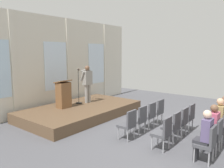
{
  "coord_description": "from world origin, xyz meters",
  "views": [
    {
      "loc": [
        -6.35,
        -2.86,
        2.65
      ],
      "look_at": [
        0.2,
        2.31,
        1.47
      ],
      "focal_mm": 35.27,
      "sensor_mm": 36.0,
      "label": 1
    }
  ],
  "objects_px": {
    "speaker": "(87,81)",
    "chair_r2_c1": "(215,134)",
    "chair_r0_c2": "(149,114)",
    "chair_r1_c2": "(181,120)",
    "chair_r0_c0": "(128,123)",
    "chair_r1_c3": "(188,115)",
    "audience_r2_c2": "(218,119)",
    "chair_r1_c0": "(163,131)",
    "chair_r2_c2": "(220,127)",
    "chair_r2_c0": "(208,142)",
    "chair_r0_c3": "(158,110)",
    "chair_r0_c1": "(140,118)",
    "audience_r2_c0": "(205,133)",
    "audience_r2_c3": "(223,115)",
    "lectern": "(63,94)",
    "chair_r1_c1": "(173,125)",
    "audience_r2_c1": "(212,126)",
    "mic_stand": "(79,96)"
  },
  "relations": [
    {
      "from": "chair_r0_c1",
      "to": "audience_r2_c0",
      "type": "bearing_deg",
      "value": -106.36
    },
    {
      "from": "chair_r1_c0",
      "to": "chair_r1_c1",
      "type": "distance_m",
      "value": 0.65
    },
    {
      "from": "chair_r0_c2",
      "to": "chair_r1_c2",
      "type": "relative_size",
      "value": 1.0
    },
    {
      "from": "audience_r2_c1",
      "to": "audience_r2_c2",
      "type": "xyz_separation_m",
      "value": [
        0.65,
        -0.0,
        0.03
      ]
    },
    {
      "from": "chair_r2_c0",
      "to": "chair_r1_c3",
      "type": "bearing_deg",
      "value": 30.49
    },
    {
      "from": "lectern",
      "to": "audience_r2_c3",
      "type": "distance_m",
      "value": 5.9
    },
    {
      "from": "chair_r0_c3",
      "to": "chair_r0_c0",
      "type": "bearing_deg",
      "value": 180.0
    },
    {
      "from": "speaker",
      "to": "chair_r2_c2",
      "type": "xyz_separation_m",
      "value": [
        -0.34,
        -5.65,
        -0.84
      ]
    },
    {
      "from": "audience_r2_c2",
      "to": "audience_r2_c1",
      "type": "bearing_deg",
      "value": 179.74
    },
    {
      "from": "lectern",
      "to": "chair_r0_c2",
      "type": "distance_m",
      "value": 3.61
    },
    {
      "from": "speaker",
      "to": "lectern",
      "type": "height_order",
      "value": "speaker"
    },
    {
      "from": "chair_r0_c0",
      "to": "chair_r0_c2",
      "type": "xyz_separation_m",
      "value": [
        1.3,
        0.0,
        0.0
      ]
    },
    {
      "from": "chair_r0_c0",
      "to": "audience_r2_c1",
      "type": "bearing_deg",
      "value": -73.65
    },
    {
      "from": "mic_stand",
      "to": "chair_r1_c3",
      "type": "xyz_separation_m",
      "value": [
        0.68,
        -4.68,
        -0.2
      ]
    },
    {
      "from": "chair_r0_c2",
      "to": "chair_r0_c1",
      "type": "bearing_deg",
      "value": 180.0
    },
    {
      "from": "chair_r0_c0",
      "to": "audience_r2_c1",
      "type": "relative_size",
      "value": 0.71
    },
    {
      "from": "mic_stand",
      "to": "chair_r1_c2",
      "type": "relative_size",
      "value": 1.65
    },
    {
      "from": "chair_r0_c0",
      "to": "audience_r2_c3",
      "type": "relative_size",
      "value": 0.7
    },
    {
      "from": "chair_r0_c3",
      "to": "chair_r2_c0",
      "type": "height_order",
      "value": "same"
    },
    {
      "from": "chair_r0_c1",
      "to": "audience_r2_c0",
      "type": "relative_size",
      "value": 0.72
    },
    {
      "from": "chair_r1_c2",
      "to": "chair_r2_c1",
      "type": "xyz_separation_m",
      "value": [
        -0.65,
        -1.15,
        0.0
      ]
    },
    {
      "from": "chair_r2_c1",
      "to": "chair_r0_c3",
      "type": "bearing_deg",
      "value": 60.49
    },
    {
      "from": "chair_r1_c2",
      "to": "audience_r2_c2",
      "type": "height_order",
      "value": "audience_r2_c2"
    },
    {
      "from": "chair_r2_c1",
      "to": "speaker",
      "type": "bearing_deg",
      "value": 80.04
    },
    {
      "from": "speaker",
      "to": "chair_r2_c1",
      "type": "bearing_deg",
      "value": -99.96
    },
    {
      "from": "mic_stand",
      "to": "chair_r2_c2",
      "type": "height_order",
      "value": "mic_stand"
    },
    {
      "from": "chair_r1_c3",
      "to": "audience_r2_c2",
      "type": "relative_size",
      "value": 0.68
    },
    {
      "from": "chair_r1_c0",
      "to": "chair_r1_c2",
      "type": "xyz_separation_m",
      "value": [
        1.3,
        0.0,
        0.0
      ]
    },
    {
      "from": "chair_r0_c3",
      "to": "chair_r2_c2",
      "type": "height_order",
      "value": "same"
    },
    {
      "from": "chair_r0_c1",
      "to": "audience_r2_c0",
      "type": "height_order",
      "value": "audience_r2_c0"
    },
    {
      "from": "chair_r0_c3",
      "to": "audience_r2_c2",
      "type": "distance_m",
      "value": 2.32
    },
    {
      "from": "audience_r2_c3",
      "to": "chair_r0_c3",
      "type": "bearing_deg",
      "value": 90.0
    },
    {
      "from": "chair_r1_c0",
      "to": "chair_r2_c2",
      "type": "xyz_separation_m",
      "value": [
        1.3,
        -1.15,
        0.0
      ]
    },
    {
      "from": "mic_stand",
      "to": "audience_r2_c3",
      "type": "bearing_deg",
      "value": -83.26
    },
    {
      "from": "lectern",
      "to": "chair_r0_c2",
      "type": "relative_size",
      "value": 1.23
    },
    {
      "from": "chair_r0_c1",
      "to": "chair_r0_c2",
      "type": "xyz_separation_m",
      "value": [
        0.65,
        0.0,
        0.0
      ]
    },
    {
      "from": "chair_r1_c1",
      "to": "chair_r1_c3",
      "type": "relative_size",
      "value": 1.0
    },
    {
      "from": "chair_r0_c2",
      "to": "chair_r1_c3",
      "type": "bearing_deg",
      "value": -60.49
    },
    {
      "from": "chair_r1_c2",
      "to": "audience_r2_c3",
      "type": "bearing_deg",
      "value": -58.68
    },
    {
      "from": "chair_r1_c2",
      "to": "chair_r2_c2",
      "type": "xyz_separation_m",
      "value": [
        0.0,
        -1.15,
        0.0
      ]
    },
    {
      "from": "chair_r0_c2",
      "to": "chair_r2_c0",
      "type": "height_order",
      "value": "same"
    },
    {
      "from": "chair_r2_c0",
      "to": "chair_r2_c1",
      "type": "bearing_deg",
      "value": 0.0
    },
    {
      "from": "chair_r0_c3",
      "to": "chair_r1_c0",
      "type": "height_order",
      "value": "same"
    },
    {
      "from": "chair_r1_c0",
      "to": "audience_r2_c0",
      "type": "distance_m",
      "value": 1.08
    },
    {
      "from": "chair_r1_c1",
      "to": "chair_r1_c2",
      "type": "bearing_deg",
      "value": 0.0
    },
    {
      "from": "speaker",
      "to": "chair_r1_c3",
      "type": "distance_m",
      "value": 4.59
    },
    {
      "from": "audience_r2_c2",
      "to": "chair_r1_c2",
      "type": "bearing_deg",
      "value": 90.0
    },
    {
      "from": "chair_r2_c1",
      "to": "chair_r2_c0",
      "type": "bearing_deg",
      "value": 180.0
    },
    {
      "from": "chair_r0_c2",
      "to": "chair_r1_c0",
      "type": "height_order",
      "value": "same"
    },
    {
      "from": "mic_stand",
      "to": "chair_r0_c1",
      "type": "bearing_deg",
      "value": -99.93
    }
  ]
}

